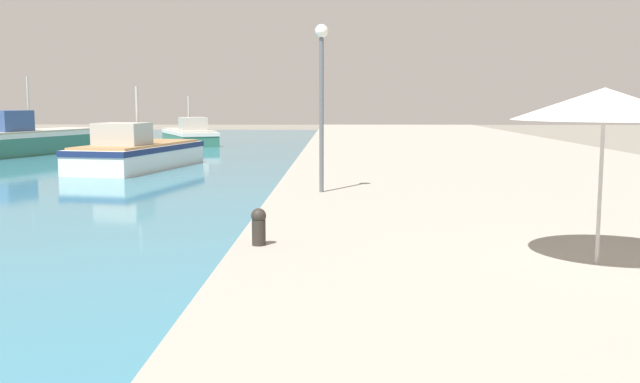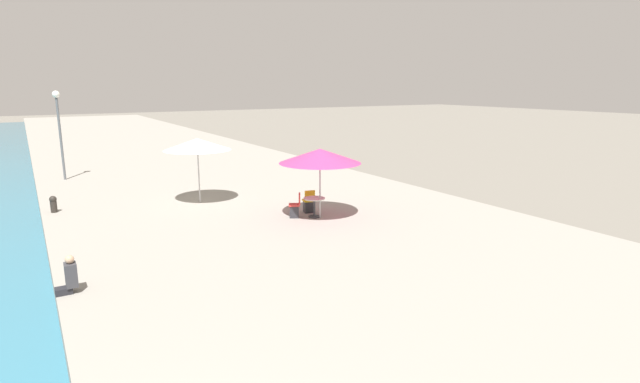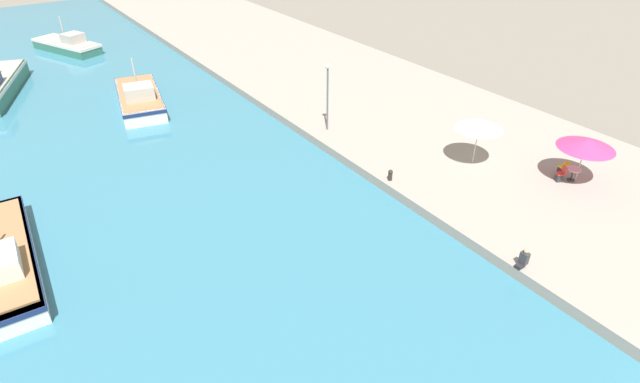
{
  "view_description": "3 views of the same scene",
  "coord_description": "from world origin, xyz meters",
  "px_view_note": "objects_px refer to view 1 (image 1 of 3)",
  "views": [
    {
      "loc": [
        1.86,
        5.34,
        3.11
      ],
      "look_at": [
        1.5,
        18.73,
        1.4
      ],
      "focal_mm": 40.0,
      "sensor_mm": 36.0,
      "label": 1
    },
    {
      "loc": [
        -0.24,
        -3.89,
        5.48
      ],
      "look_at": [
        8.95,
        11.56,
        1.6
      ],
      "focal_mm": 28.0,
      "sensor_mm": 36.0,
      "label": 2
    },
    {
      "loc": [
        -16.43,
        0.03,
        15.08
      ],
      "look_at": [
        -4.0,
        18.0,
        1.2
      ],
      "focal_mm": 28.0,
      "sensor_mm": 36.0,
      "label": 3
    }
  ],
  "objects_px": {
    "fishing_boat_far": "(28,139)",
    "fishing_boat_distant": "(190,135)",
    "fishing_boat_mid": "(137,153)",
    "mooring_bollard": "(259,226)",
    "cafe_umbrella_white": "(604,104)",
    "lamppost": "(322,79)"
  },
  "relations": [
    {
      "from": "fishing_boat_mid",
      "to": "cafe_umbrella_white",
      "type": "xyz_separation_m",
      "value": [
        13.19,
        -21.15,
        2.28
      ]
    },
    {
      "from": "cafe_umbrella_white",
      "to": "mooring_bollard",
      "type": "xyz_separation_m",
      "value": [
        -5.39,
        1.28,
        -2.11
      ]
    },
    {
      "from": "fishing_boat_mid",
      "to": "mooring_bollard",
      "type": "xyz_separation_m",
      "value": [
        7.79,
        -19.87,
        0.17
      ]
    },
    {
      "from": "fishing_boat_far",
      "to": "cafe_umbrella_white",
      "type": "distance_m",
      "value": 37.3
    },
    {
      "from": "fishing_boat_mid",
      "to": "fishing_boat_far",
      "type": "height_order",
      "value": "fishing_boat_far"
    },
    {
      "from": "fishing_boat_far",
      "to": "mooring_bollard",
      "type": "relative_size",
      "value": 16.28
    },
    {
      "from": "cafe_umbrella_white",
      "to": "lamppost",
      "type": "distance_m",
      "value": 9.77
    },
    {
      "from": "lamppost",
      "to": "fishing_boat_mid",
      "type": "bearing_deg",
      "value": 124.87
    },
    {
      "from": "fishing_boat_mid",
      "to": "cafe_umbrella_white",
      "type": "height_order",
      "value": "fishing_boat_mid"
    },
    {
      "from": "fishing_boat_mid",
      "to": "cafe_umbrella_white",
      "type": "bearing_deg",
      "value": -46.41
    },
    {
      "from": "cafe_umbrella_white",
      "to": "mooring_bollard",
      "type": "relative_size",
      "value": 4.22
    },
    {
      "from": "fishing_boat_far",
      "to": "fishing_boat_distant",
      "type": "bearing_deg",
      "value": 71.33
    },
    {
      "from": "fishing_boat_far",
      "to": "lamppost",
      "type": "xyz_separation_m",
      "value": [
        17.6,
        -21.33,
        2.77
      ]
    },
    {
      "from": "fishing_boat_far",
      "to": "fishing_boat_distant",
      "type": "height_order",
      "value": "fishing_boat_far"
    },
    {
      "from": "fishing_boat_mid",
      "to": "fishing_boat_distant",
      "type": "xyz_separation_m",
      "value": [
        -1.45,
        18.35,
        -0.06
      ]
    },
    {
      "from": "fishing_boat_mid",
      "to": "fishing_boat_far",
      "type": "xyz_separation_m",
      "value": [
        -8.89,
        8.84,
        0.14
      ]
    },
    {
      "from": "fishing_boat_mid",
      "to": "cafe_umbrella_white",
      "type": "distance_m",
      "value": 25.03
    },
    {
      "from": "fishing_boat_mid",
      "to": "lamppost",
      "type": "bearing_deg",
      "value": -43.48
    },
    {
      "from": "fishing_boat_distant",
      "to": "mooring_bollard",
      "type": "relative_size",
      "value": 12.52
    },
    {
      "from": "fishing_boat_mid",
      "to": "fishing_boat_distant",
      "type": "relative_size",
      "value": 1.06
    },
    {
      "from": "cafe_umbrella_white",
      "to": "fishing_boat_far",
      "type": "bearing_deg",
      "value": 126.36
    },
    {
      "from": "fishing_boat_distant",
      "to": "fishing_boat_mid",
      "type": "bearing_deg",
      "value": -109.3
    }
  ]
}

